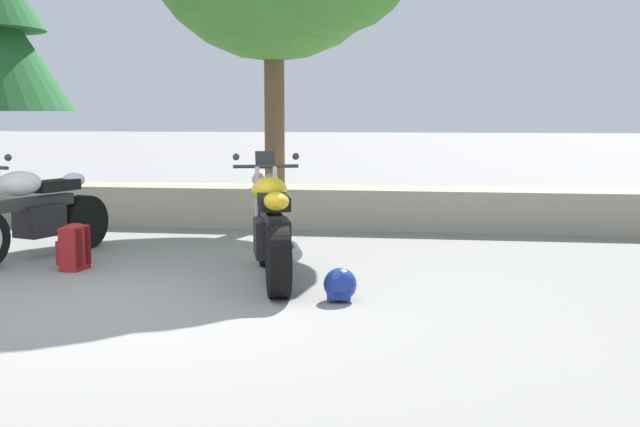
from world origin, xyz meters
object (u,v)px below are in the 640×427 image
object	(u,v)px
motorcycle_yellow_centre	(271,228)
rider_helmet	(340,285)
motorcycle_white_near_left	(34,214)
rider_backpack	(74,246)

from	to	relation	value
motorcycle_yellow_centre	rider_helmet	bearing A→B (deg)	-46.40
motorcycle_white_near_left	motorcycle_yellow_centre	bearing A→B (deg)	-13.72
motorcycle_yellow_centre	rider_helmet	xyz separation A→B (m)	(0.74, -0.78, -0.35)
motorcycle_white_near_left	rider_helmet	size ratio (longest dim) A/B	7.16
motorcycle_yellow_centre	rider_helmet	world-z (taller)	motorcycle_yellow_centre
motorcycle_white_near_left	rider_backpack	distance (m)	0.89
motorcycle_yellow_centre	rider_backpack	world-z (taller)	motorcycle_yellow_centre
motorcycle_yellow_centre	rider_helmet	distance (m)	1.13
motorcycle_white_near_left	rider_helmet	distance (m)	3.79
motorcycle_yellow_centre	rider_backpack	xyz separation A→B (m)	(-2.05, 0.16, -0.24)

